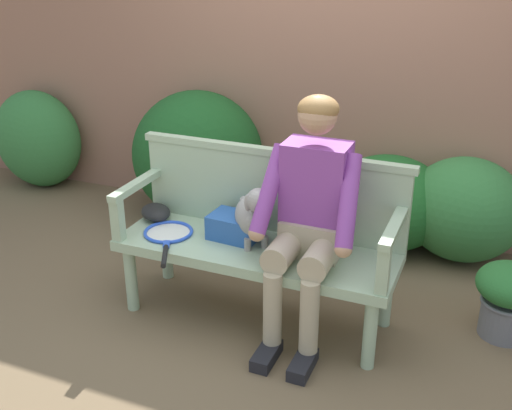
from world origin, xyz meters
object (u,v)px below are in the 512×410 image
object	(u,v)px
garden_bench	(256,256)
potted_plant	(509,296)
sports_bag	(235,226)
baseball_glove	(156,212)
tennis_racket	(168,234)
person_seated	(310,212)
dog_on_bench	(253,215)

from	to	relation	value
garden_bench	potted_plant	distance (m)	1.40
garden_bench	sports_bag	xyz separation A→B (m)	(-0.15, 0.05, 0.13)
garden_bench	baseball_glove	xyz separation A→B (m)	(-0.70, 0.10, 0.11)
tennis_racket	potted_plant	xyz separation A→B (m)	(1.86, 0.44, -0.22)
sports_bag	potted_plant	size ratio (longest dim) A/B	0.64
person_seated	sports_bag	size ratio (longest dim) A/B	4.76
tennis_racket	dog_on_bench	bearing A→B (deg)	8.76
garden_bench	tennis_racket	bearing A→B (deg)	-171.91
garden_bench	tennis_racket	size ratio (longest dim) A/B	2.76
garden_bench	sports_bag	size ratio (longest dim) A/B	5.65
garden_bench	tennis_racket	distance (m)	0.53
baseball_glove	potted_plant	xyz separation A→B (m)	(2.05, 0.26, -0.26)
dog_on_bench	sports_bag	distance (m)	0.19
garden_bench	person_seated	xyz separation A→B (m)	(0.31, -0.02, 0.33)
tennis_racket	potted_plant	world-z (taller)	tennis_racket
sports_bag	potted_plant	distance (m)	1.55
tennis_racket	potted_plant	size ratio (longest dim) A/B	1.31
tennis_racket	baseball_glove	xyz separation A→B (m)	(-0.18, 0.17, 0.04)
person_seated	dog_on_bench	world-z (taller)	person_seated
garden_bench	sports_bag	distance (m)	0.21
dog_on_bench	tennis_racket	xyz separation A→B (m)	(-0.50, -0.08, -0.18)
sports_bag	person_seated	bearing A→B (deg)	-8.43
person_seated	tennis_racket	distance (m)	0.87
dog_on_bench	sports_bag	bearing A→B (deg)	160.61
garden_bench	tennis_racket	xyz separation A→B (m)	(-0.52, -0.07, 0.07)
person_seated	sports_bag	bearing A→B (deg)	171.57
person_seated	baseball_glove	world-z (taller)	person_seated
garden_bench	baseball_glove	world-z (taller)	baseball_glove
tennis_racket	potted_plant	bearing A→B (deg)	13.14
person_seated	baseball_glove	bearing A→B (deg)	173.48
sports_bag	dog_on_bench	bearing A→B (deg)	-19.39
garden_bench	sports_bag	bearing A→B (deg)	161.44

